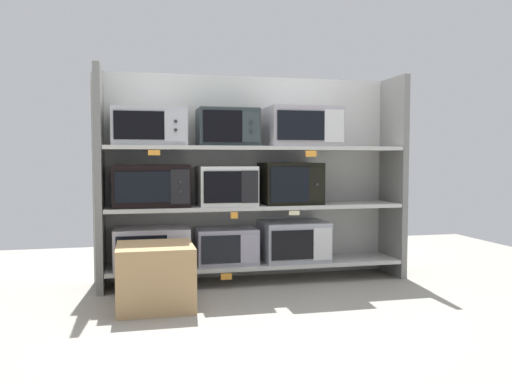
# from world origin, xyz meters

# --- Properties ---
(ground) EXTENTS (6.34, 6.00, 0.02)m
(ground) POSITION_xyz_m (0.00, -1.00, -0.01)
(ground) COLOR gray
(back_panel) EXTENTS (2.54, 0.04, 1.67)m
(back_panel) POSITION_xyz_m (0.00, 0.23, 0.83)
(back_panel) COLOR #B2B2AD
(back_panel) RESTS_ON ground
(upright_left) EXTENTS (0.05, 0.43, 1.67)m
(upright_left) POSITION_xyz_m (-1.20, 0.00, 0.83)
(upright_left) COLOR slate
(upright_left) RESTS_ON ground
(upright_right) EXTENTS (0.05, 0.43, 1.67)m
(upright_right) POSITION_xyz_m (1.20, 0.00, 0.83)
(upright_right) COLOR slate
(upright_right) RESTS_ON ground
(shelf_0) EXTENTS (2.34, 0.43, 0.03)m
(shelf_0) POSITION_xyz_m (0.00, 0.00, 0.14)
(shelf_0) COLOR beige
(shelf_0) RESTS_ON ground
(microwave_0) EXTENTS (0.57, 0.40, 0.30)m
(microwave_0) POSITION_xyz_m (-0.82, -0.00, 0.31)
(microwave_0) COLOR #BBB2B6
(microwave_0) RESTS_ON shelf_0
(microwave_1) EXTENTS (0.47, 0.33, 0.28)m
(microwave_1) POSITION_xyz_m (-0.24, -0.00, 0.30)
(microwave_1) COLOR #9C99A8
(microwave_1) RESTS_ON shelf_0
(microwave_2) EXTENTS (0.52, 0.42, 0.32)m
(microwave_2) POSITION_xyz_m (0.32, -0.00, 0.32)
(microwave_2) COLOR #989BA5
(microwave_2) RESTS_ON shelf_0
(price_tag_0) EXTENTS (0.07, 0.00, 0.05)m
(price_tag_0) POSITION_xyz_m (-0.78, -0.22, 0.10)
(price_tag_0) COLOR beige
(price_tag_1) EXTENTS (0.08, 0.00, 0.05)m
(price_tag_1) POSITION_xyz_m (-0.28, -0.22, 0.10)
(price_tag_1) COLOR orange
(shelf_1) EXTENTS (2.34, 0.43, 0.03)m
(shelf_1) POSITION_xyz_m (0.00, 0.00, 0.60)
(shelf_1) COLOR beige
(microwave_3) EXTENTS (0.57, 0.38, 0.32)m
(microwave_3) POSITION_xyz_m (-0.82, -0.00, 0.78)
(microwave_3) COLOR black
(microwave_3) RESTS_ON shelf_1
(microwave_4) EXTENTS (0.44, 0.41, 0.31)m
(microwave_4) POSITION_xyz_m (-0.24, -0.00, 0.77)
(microwave_4) COLOR silver
(microwave_4) RESTS_ON shelf_1
(microwave_5) EXTENTS (0.47, 0.39, 0.33)m
(microwave_5) POSITION_xyz_m (0.28, -0.00, 0.79)
(microwave_5) COLOR black
(microwave_5) RESTS_ON shelf_1
(price_tag_2) EXTENTS (0.05, 0.00, 0.05)m
(price_tag_2) POSITION_xyz_m (-0.22, -0.22, 0.56)
(price_tag_2) COLOR orange
(price_tag_3) EXTENTS (0.09, 0.00, 0.03)m
(price_tag_3) POSITION_xyz_m (0.25, -0.22, 0.57)
(price_tag_3) COLOR beige
(shelf_2) EXTENTS (2.34, 0.43, 0.03)m
(shelf_2) POSITION_xyz_m (0.00, 0.00, 1.07)
(shelf_2) COLOR beige
(microwave_6) EXTENTS (0.55, 0.40, 0.28)m
(microwave_6) POSITION_xyz_m (-0.83, -0.00, 1.22)
(microwave_6) COLOR #B0B3B8
(microwave_6) RESTS_ON shelf_2
(microwave_7) EXTENTS (0.46, 0.35, 0.29)m
(microwave_7) POSITION_xyz_m (-0.23, -0.00, 1.23)
(microwave_7) COLOR #2B3537
(microwave_7) RESTS_ON shelf_2
(microwave_8) EXTENTS (0.57, 0.43, 0.32)m
(microwave_8) POSITION_xyz_m (0.38, -0.00, 1.24)
(microwave_8) COLOR #9E9AA1
(microwave_8) RESTS_ON shelf_2
(price_tag_4) EXTENTS (0.09, 0.00, 0.04)m
(price_tag_4) POSITION_xyz_m (-0.80, -0.22, 1.03)
(price_tag_4) COLOR orange
(price_tag_5) EXTENTS (0.09, 0.00, 0.05)m
(price_tag_5) POSITION_xyz_m (0.39, -0.22, 1.02)
(price_tag_5) COLOR orange
(shipping_carton) EXTENTS (0.50, 0.50, 0.42)m
(shipping_carton) POSITION_xyz_m (-0.82, -0.58, 0.21)
(shipping_carton) COLOR tan
(shipping_carton) RESTS_ON ground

